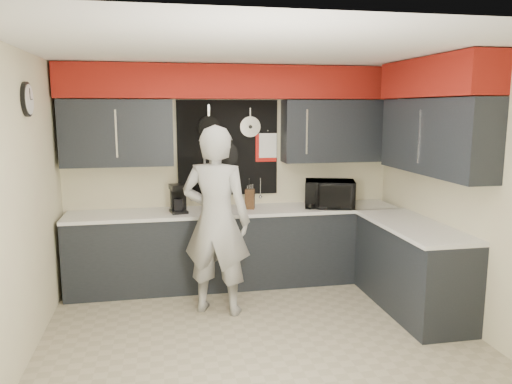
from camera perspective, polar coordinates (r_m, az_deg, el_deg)
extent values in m
plane|color=tan|center=(4.85, 0.46, -16.17)|extent=(4.00, 4.00, 0.00)
cube|color=beige|center=(6.14, -2.75, 2.04)|extent=(4.00, 0.01, 2.60)
cube|color=black|center=(5.89, -15.57, 6.51)|extent=(1.24, 0.32, 0.75)
cube|color=black|center=(6.25, 9.19, 6.90)|extent=(1.34, 0.32, 0.75)
cube|color=maroon|center=(5.92, -2.59, 12.44)|extent=(3.94, 0.36, 0.38)
cube|color=black|center=(6.09, -3.23, 5.05)|extent=(1.22, 0.03, 1.15)
cylinder|color=black|center=(6.01, -5.40, 7.40)|extent=(0.26, 0.04, 0.26)
cylinder|color=black|center=(6.05, -3.46, 4.31)|extent=(0.30, 0.04, 0.30)
cylinder|color=black|center=(6.06, -5.87, 1.33)|extent=(0.27, 0.04, 0.27)
cylinder|color=silver|center=(6.08, -0.67, 7.47)|extent=(0.25, 0.02, 0.25)
cube|color=#B2130D|center=(6.15, 1.15, 5.06)|extent=(0.26, 0.01, 0.34)
cube|color=white|center=(6.14, 1.37, 5.33)|extent=(0.22, 0.01, 0.30)
cylinder|color=silver|center=(6.08, -7.36, 0.28)|extent=(0.01, 0.01, 0.20)
cylinder|color=silver|center=(6.09, -6.03, 0.32)|extent=(0.01, 0.01, 0.20)
cylinder|color=silver|center=(6.10, -4.71, 0.36)|extent=(0.01, 0.01, 0.20)
cylinder|color=silver|center=(6.12, -3.39, 0.40)|extent=(0.01, 0.01, 0.20)
cylinder|color=silver|center=(6.14, -2.08, 0.44)|extent=(0.01, 0.01, 0.20)
cylinder|color=silver|center=(6.16, -0.78, 0.48)|extent=(0.01, 0.01, 0.20)
cylinder|color=silver|center=(6.19, 0.51, 0.52)|extent=(0.01, 0.01, 0.20)
cube|color=beige|center=(5.21, 22.53, -0.05)|extent=(0.01, 3.50, 2.60)
cube|color=black|center=(5.33, 19.72, 6.01)|extent=(0.32, 1.70, 0.75)
cube|color=maroon|center=(5.32, 19.89, 12.20)|extent=(0.36, 1.70, 0.38)
cube|color=beige|center=(4.50, -25.30, -1.68)|extent=(0.01, 3.50, 2.60)
cylinder|color=black|center=(4.81, -24.72, 9.60)|extent=(0.04, 0.30, 0.30)
cylinder|color=white|center=(4.80, -24.46, 9.62)|extent=(0.01, 0.26, 0.26)
cube|color=black|center=(6.03, -2.28, -6.45)|extent=(3.90, 0.60, 0.88)
cube|color=silver|center=(5.90, -2.29, -2.20)|extent=(3.90, 0.63, 0.04)
cube|color=black|center=(5.55, 17.38, -8.33)|extent=(0.60, 1.60, 0.88)
cube|color=silver|center=(5.42, 17.48, -3.72)|extent=(0.63, 1.60, 0.04)
cube|color=black|center=(5.91, -1.87, -10.78)|extent=(3.90, 0.06, 0.10)
imported|color=black|center=(6.07, 8.40, -0.21)|extent=(0.68, 0.55, 0.33)
cube|color=#361B11|center=(5.92, -0.70, -0.82)|extent=(0.13, 0.13, 0.23)
cylinder|color=silver|center=(5.85, -5.27, -1.27)|extent=(0.14, 0.14, 0.17)
cube|color=black|center=(5.78, -8.82, -2.21)|extent=(0.22, 0.25, 0.03)
cube|color=black|center=(5.83, -8.89, -0.57)|extent=(0.19, 0.09, 0.30)
cube|color=black|center=(5.73, -8.89, 0.56)|extent=(0.22, 0.25, 0.06)
cylinder|color=black|center=(5.74, -8.83, -1.43)|extent=(0.11, 0.11, 0.14)
imported|color=#A2A2A0|center=(5.10, -4.57, -3.30)|extent=(0.84, 0.71, 1.94)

